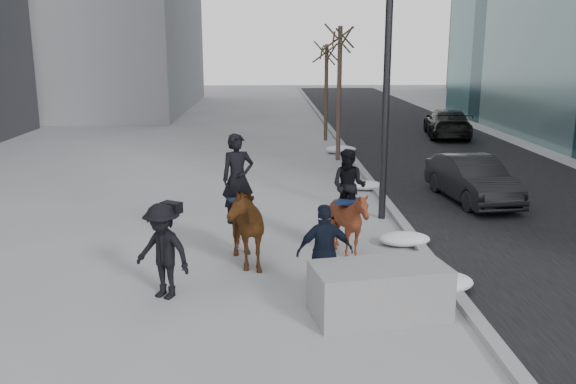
{
  "coord_description": "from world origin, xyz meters",
  "views": [
    {
      "loc": [
        -0.43,
        -11.08,
        4.46
      ],
      "look_at": [
        0.0,
        1.2,
        1.5
      ],
      "focal_mm": 38.0,
      "sensor_mm": 36.0,
      "label": 1
    }
  ],
  "objects_px": {
    "car_near": "(472,179)",
    "mounted_left": "(238,217)",
    "mounted_right": "(349,214)",
    "planter": "(379,291)"
  },
  "relations": [
    {
      "from": "car_near",
      "to": "mounted_right",
      "type": "relative_size",
      "value": 1.73
    },
    {
      "from": "planter",
      "to": "car_near",
      "type": "relative_size",
      "value": 0.56
    },
    {
      "from": "car_near",
      "to": "mounted_left",
      "type": "xyz_separation_m",
      "value": [
        -6.59,
        -5.0,
        0.35
      ]
    },
    {
      "from": "planter",
      "to": "mounted_left",
      "type": "bearing_deg",
      "value": 133.03
    },
    {
      "from": "planter",
      "to": "car_near",
      "type": "height_order",
      "value": "car_near"
    },
    {
      "from": "car_near",
      "to": "mounted_right",
      "type": "height_order",
      "value": "mounted_right"
    },
    {
      "from": "planter",
      "to": "car_near",
      "type": "distance_m",
      "value": 8.7
    },
    {
      "from": "car_near",
      "to": "mounted_left",
      "type": "relative_size",
      "value": 1.47
    },
    {
      "from": "mounted_left",
      "to": "mounted_right",
      "type": "height_order",
      "value": "mounted_left"
    },
    {
      "from": "car_near",
      "to": "mounted_right",
      "type": "distance_m",
      "value": 6.27
    }
  ]
}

